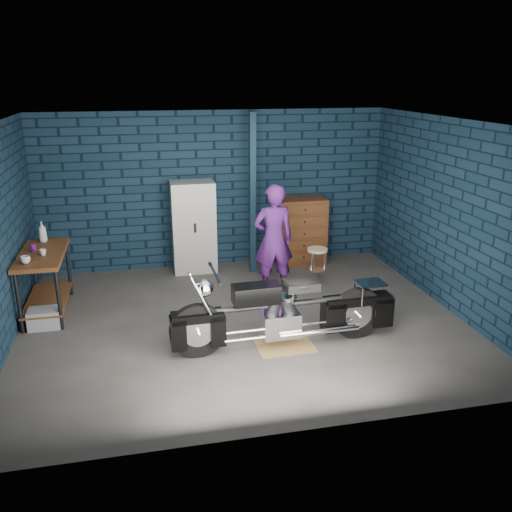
{
  "coord_description": "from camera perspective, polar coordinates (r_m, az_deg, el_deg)",
  "views": [
    {
      "loc": [
        -1.29,
        -6.71,
        3.27
      ],
      "look_at": [
        0.25,
        0.3,
        0.85
      ],
      "focal_mm": 38.0,
      "sensor_mm": 36.0,
      "label": 1
    }
  ],
  "objects": [
    {
      "name": "ground",
      "position": [
        7.58,
        -1.35,
        -6.92
      ],
      "size": [
        6.0,
        6.0,
        0.0
      ],
      "primitive_type": "plane",
      "color": "#4D4B48",
      "rests_on": "ground"
    },
    {
      "name": "room_walls",
      "position": [
        7.51,
        -2.27,
        8.14
      ],
      "size": [
        6.02,
        5.01,
        2.71
      ],
      "color": "#0F2535",
      "rests_on": "ground"
    },
    {
      "name": "support_post",
      "position": [
        9.06,
        -0.36,
        6.42
      ],
      "size": [
        0.1,
        0.1,
        2.7
      ],
      "primitive_type": "cube",
      "color": "#12293A",
      "rests_on": "ground"
    },
    {
      "name": "workbench",
      "position": [
        8.25,
        -21.28,
        -2.65
      ],
      "size": [
        0.6,
        1.4,
        0.91
      ],
      "primitive_type": "cube",
      "color": "brown",
      "rests_on": "ground"
    },
    {
      "name": "drip_mat",
      "position": [
        6.96,
        3.02,
        -9.35
      ],
      "size": [
        0.73,
        0.56,
        0.01
      ],
      "primitive_type": "cube",
      "rotation": [
        0.0,
        0.0,
        0.03
      ],
      "color": "olive",
      "rests_on": "ground"
    },
    {
      "name": "motorcycle",
      "position": [
        6.73,
        3.1,
        -5.33
      ],
      "size": [
        2.46,
        0.74,
        1.08
      ],
      "primitive_type": null,
      "rotation": [
        0.0,
        0.0,
        0.03
      ],
      "color": "black",
      "rests_on": "ground"
    },
    {
      "name": "person",
      "position": [
        8.31,
        1.85,
        1.77
      ],
      "size": [
        0.63,
        0.42,
        1.71
      ],
      "primitive_type": "imported",
      "rotation": [
        0.0,
        0.0,
        3.16
      ],
      "color": "#531E73",
      "rests_on": "ground"
    },
    {
      "name": "storage_bin",
      "position": [
        7.91,
        -21.36,
        -6.12
      ],
      "size": [
        0.42,
        0.3,
        0.26
      ],
      "primitive_type": "cube",
      "color": "#919399",
      "rests_on": "ground"
    },
    {
      "name": "locker",
      "position": [
        9.32,
        -6.59,
        3.05
      ],
      "size": [
        0.73,
        0.52,
        1.57
      ],
      "primitive_type": "cube",
      "color": "beige",
      "rests_on": "ground"
    },
    {
      "name": "tool_chest",
      "position": [
        9.74,
        4.69,
        2.63
      ],
      "size": [
        0.89,
        0.49,
        1.18
      ],
      "primitive_type": "cube",
      "color": "brown",
      "rests_on": "ground"
    },
    {
      "name": "shop_stool",
      "position": [
        8.87,
        6.42,
        -1.06
      ],
      "size": [
        0.35,
        0.35,
        0.6
      ],
      "primitive_type": null,
      "rotation": [
        0.0,
        0.0,
        -0.07
      ],
      "color": "#C2B392",
      "rests_on": "ground"
    },
    {
      "name": "cup_a",
      "position": [
        7.7,
        -23.11,
        -0.37
      ],
      "size": [
        0.14,
        0.14,
        0.1
      ],
      "primitive_type": "imported",
      "rotation": [
        0.0,
        0.0,
        0.13
      ],
      "color": "#C2B392",
      "rests_on": "workbench"
    },
    {
      "name": "cup_b",
      "position": [
        7.95,
        -21.51,
        0.36
      ],
      "size": [
        0.12,
        0.12,
        0.08
      ],
      "primitive_type": "imported",
      "rotation": [
        0.0,
        0.0,
        0.43
      ],
      "color": "#C2B392",
      "rests_on": "workbench"
    },
    {
      "name": "mug_purple",
      "position": [
        8.16,
        -22.4,
        0.81
      ],
      "size": [
        0.08,
        0.08,
        0.11
      ],
      "primitive_type": "cylinder",
      "rotation": [
        0.0,
        0.0,
        0.01
      ],
      "color": "#631B6F",
      "rests_on": "workbench"
    },
    {
      "name": "bottle",
      "position": [
        8.57,
        -21.57,
        2.4
      ],
      "size": [
        0.12,
        0.12,
        0.31
      ],
      "primitive_type": "imported",
      "rotation": [
        0.0,
        0.0,
        -0.02
      ],
      "color": "#919399",
      "rests_on": "workbench"
    }
  ]
}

